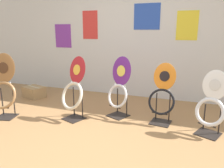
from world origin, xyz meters
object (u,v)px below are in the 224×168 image
at_px(toilet_seat_display_purple_note, 119,90).
at_px(storage_box, 34,92).
at_px(toilet_seat_display_white_plain, 211,107).
at_px(toilet_seat_display_woodgrain, 3,89).
at_px(toilet_seat_display_orange_sun, 162,95).
at_px(toilet_seat_display_crimson_swirl, 74,91).

relative_size(toilet_seat_display_purple_note, storage_box, 1.91).
height_order(toilet_seat_display_white_plain, toilet_seat_display_woodgrain, toilet_seat_display_woodgrain).
bearing_deg(toilet_seat_display_woodgrain, toilet_seat_display_orange_sun, 15.64).
bearing_deg(toilet_seat_display_orange_sun, toilet_seat_display_white_plain, -15.03).
height_order(toilet_seat_display_purple_note, toilet_seat_display_crimson_swirl, toilet_seat_display_crimson_swirl).
bearing_deg(toilet_seat_display_purple_note, toilet_seat_display_white_plain, -8.41).
distance_m(toilet_seat_display_white_plain, storage_box, 3.29).
distance_m(toilet_seat_display_crimson_swirl, storage_box, 1.54).
bearing_deg(toilet_seat_display_white_plain, toilet_seat_display_purple_note, 171.59).
bearing_deg(storage_box, toilet_seat_display_crimson_swirl, -27.35).
relative_size(toilet_seat_display_white_plain, toilet_seat_display_orange_sun, 0.97).
height_order(toilet_seat_display_crimson_swirl, toilet_seat_display_orange_sun, toilet_seat_display_crimson_swirl).
relative_size(toilet_seat_display_crimson_swirl, toilet_seat_display_orange_sun, 1.09).
distance_m(toilet_seat_display_white_plain, toilet_seat_display_orange_sun, 0.66).
height_order(toilet_seat_display_woodgrain, toilet_seat_display_orange_sun, toilet_seat_display_woodgrain).
height_order(toilet_seat_display_white_plain, toilet_seat_display_orange_sun, toilet_seat_display_orange_sun).
xyz_separation_m(toilet_seat_display_crimson_swirl, toilet_seat_display_white_plain, (1.90, 0.15, -0.07)).
relative_size(toilet_seat_display_white_plain, toilet_seat_display_woodgrain, 0.85).
height_order(toilet_seat_display_orange_sun, storage_box, toilet_seat_display_orange_sun).
bearing_deg(toilet_seat_display_crimson_swirl, storage_box, 152.65).
bearing_deg(toilet_seat_display_white_plain, toilet_seat_display_crimson_swirl, -175.36).
bearing_deg(toilet_seat_display_orange_sun, toilet_seat_display_woodgrain, -164.36).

